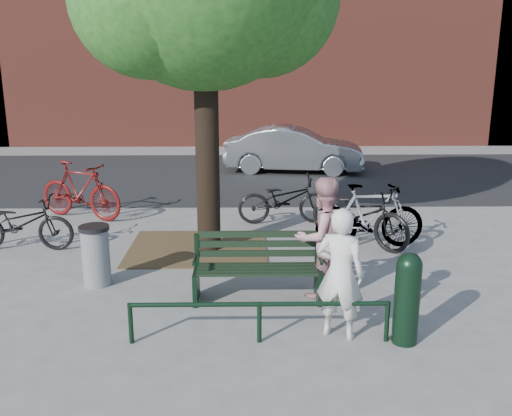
{
  "coord_description": "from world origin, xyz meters",
  "views": [
    {
      "loc": [
        -0.14,
        -7.29,
        3.25
      ],
      "look_at": [
        -0.0,
        1.0,
        1.05
      ],
      "focal_mm": 40.0,
      "sensor_mm": 36.0,
      "label": 1
    }
  ],
  "objects_px": {
    "bicycle_c": "(284,200)",
    "litter_bin": "(96,255)",
    "parked_car": "(294,150)",
    "person_left": "(340,273)",
    "person_right": "(322,238)",
    "park_bench": "(257,265)",
    "bollard": "(407,295)"
  },
  "relations": [
    {
      "from": "parked_car",
      "to": "litter_bin",
      "type": "bearing_deg",
      "value": 164.73
    },
    {
      "from": "person_left",
      "to": "parked_car",
      "type": "height_order",
      "value": "person_left"
    },
    {
      "from": "person_left",
      "to": "litter_bin",
      "type": "bearing_deg",
      "value": -2.06
    },
    {
      "from": "person_left",
      "to": "parked_car",
      "type": "bearing_deg",
      "value": -67.14
    },
    {
      "from": "bollard",
      "to": "bicycle_c",
      "type": "bearing_deg",
      "value": 102.33
    },
    {
      "from": "person_left",
      "to": "bollard",
      "type": "bearing_deg",
      "value": -168.98
    },
    {
      "from": "person_right",
      "to": "litter_bin",
      "type": "height_order",
      "value": "person_right"
    },
    {
      "from": "park_bench",
      "to": "bollard",
      "type": "bearing_deg",
      "value": -37.52
    },
    {
      "from": "park_bench",
      "to": "person_right",
      "type": "height_order",
      "value": "person_right"
    },
    {
      "from": "person_left",
      "to": "litter_bin",
      "type": "distance_m",
      "value": 3.7
    },
    {
      "from": "bicycle_c",
      "to": "parked_car",
      "type": "xyz_separation_m",
      "value": [
        0.63,
        5.33,
        0.17
      ]
    },
    {
      "from": "person_right",
      "to": "bicycle_c",
      "type": "xyz_separation_m",
      "value": [
        -0.28,
        3.62,
        -0.36
      ]
    },
    {
      "from": "park_bench",
      "to": "bollard",
      "type": "relative_size",
      "value": 1.57
    },
    {
      "from": "litter_bin",
      "to": "park_bench",
      "type": "bearing_deg",
      "value": -12.51
    },
    {
      "from": "person_left",
      "to": "bicycle_c",
      "type": "relative_size",
      "value": 0.86
    },
    {
      "from": "bollard",
      "to": "bicycle_c",
      "type": "height_order",
      "value": "bollard"
    },
    {
      "from": "person_right",
      "to": "parked_car",
      "type": "relative_size",
      "value": 0.43
    },
    {
      "from": "park_bench",
      "to": "parked_car",
      "type": "relative_size",
      "value": 0.44
    },
    {
      "from": "person_right",
      "to": "parked_car",
      "type": "height_order",
      "value": "person_right"
    },
    {
      "from": "parked_car",
      "to": "park_bench",
      "type": "bearing_deg",
      "value": 179.81
    },
    {
      "from": "bicycle_c",
      "to": "litter_bin",
      "type": "bearing_deg",
      "value": 134.34
    },
    {
      "from": "park_bench",
      "to": "bicycle_c",
      "type": "distance_m",
      "value": 3.74
    },
    {
      "from": "bicycle_c",
      "to": "bollard",
      "type": "bearing_deg",
      "value": -170.22
    },
    {
      "from": "bollard",
      "to": "litter_bin",
      "type": "distance_m",
      "value": 4.45
    },
    {
      "from": "park_bench",
      "to": "litter_bin",
      "type": "distance_m",
      "value": 2.41
    },
    {
      "from": "park_bench",
      "to": "person_right",
      "type": "bearing_deg",
      "value": 4.53
    },
    {
      "from": "person_left",
      "to": "person_right",
      "type": "relative_size",
      "value": 0.94
    },
    {
      "from": "bicycle_c",
      "to": "parked_car",
      "type": "height_order",
      "value": "parked_car"
    },
    {
      "from": "park_bench",
      "to": "litter_bin",
      "type": "height_order",
      "value": "park_bench"
    },
    {
      "from": "park_bench",
      "to": "person_left",
      "type": "bearing_deg",
      "value": -49.92
    },
    {
      "from": "park_bench",
      "to": "bicycle_c",
      "type": "height_order",
      "value": "bicycle_c"
    },
    {
      "from": "person_right",
      "to": "park_bench",
      "type": "bearing_deg",
      "value": -20.21
    }
  ]
}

